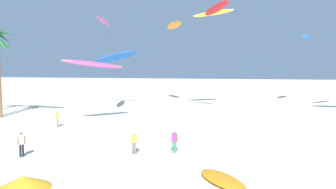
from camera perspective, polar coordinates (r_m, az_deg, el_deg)
flying_kite_0 at (r=42.60m, az=-10.86°, el=12.18°), size 4.96×8.29×12.40m
flying_kite_2 at (r=53.84m, az=1.00°, el=11.71°), size 5.06×6.84×13.03m
flying_kite_3 at (r=58.47m, az=22.58°, el=9.09°), size 3.64×8.90×11.29m
flying_kite_4 at (r=51.78m, az=-8.89°, el=6.29°), size 8.48×5.12×8.72m
flying_kite_5 at (r=36.34m, az=-12.55°, el=5.08°), size 5.40×8.61×7.05m
flying_kite_6 at (r=41.99m, az=8.26°, el=14.35°), size 3.81×8.00×14.00m
flying_kite_7 at (r=47.12m, az=7.83°, el=13.61°), size 6.08×7.97×14.31m
grounded_kite_3 at (r=18.45m, az=9.24°, el=-14.10°), size 3.27×3.85×0.33m
person_near_left at (r=23.81m, az=1.09°, el=-7.83°), size 0.51×0.23×1.64m
person_near_right at (r=23.54m, az=-5.82°, el=-8.04°), size 0.51×0.23×1.61m
person_mid_field at (r=35.44m, az=-18.34°, el=-3.86°), size 0.36×0.41×1.60m
person_far_watcher at (r=24.87m, az=-23.72°, el=-7.61°), size 0.40×0.37×1.71m
beach_umbrella at (r=13.34m, az=-23.39°, el=-13.58°), size 1.93×1.93×2.26m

